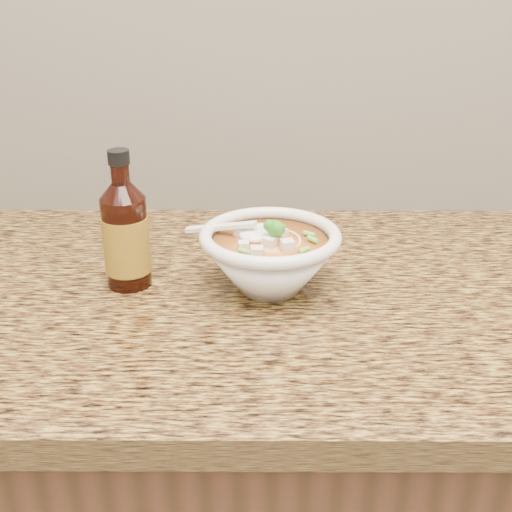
{
  "coord_description": "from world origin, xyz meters",
  "views": [
    {
      "loc": [
        -0.12,
        0.84,
        1.33
      ],
      "look_at": [
        -0.12,
        1.66,
        0.95
      ],
      "focal_mm": 45.0,
      "sensor_mm": 36.0,
      "label": 1
    }
  ],
  "objects": [
    {
      "name": "hot_sauce_bottle",
      "position": [
        -0.31,
        1.67,
        0.98
      ],
      "size": [
        0.07,
        0.07,
        0.2
      ],
      "rotation": [
        0.0,
        0.0,
        -0.02
      ],
      "color": "black",
      "rests_on": "counter_slab"
    },
    {
      "name": "counter_slab",
      "position": [
        0.0,
        1.68,
        0.88
      ],
      "size": [
        4.0,
        0.68,
        0.04
      ],
      "primitive_type": "cube",
      "color": "olive",
      "rests_on": "cabinet"
    },
    {
      "name": "soup_bowl",
      "position": [
        -0.1,
        1.66,
        0.95
      ],
      "size": [
        0.22,
        0.2,
        0.11
      ],
      "rotation": [
        0.0,
        0.0,
        -0.15
      ],
      "color": "white",
      "rests_on": "counter_slab"
    }
  ]
}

